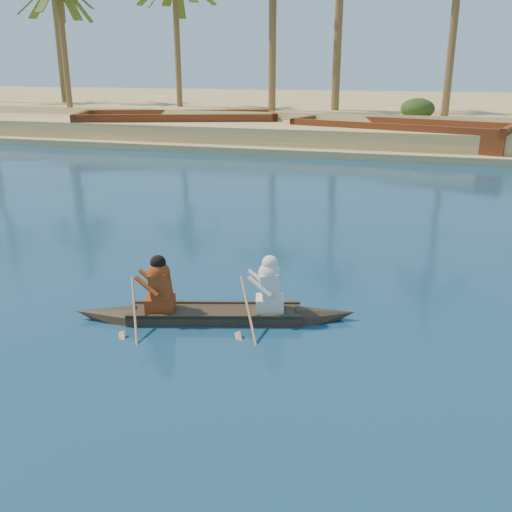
% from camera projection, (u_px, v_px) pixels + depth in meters
% --- Properties ---
extents(sandy_embankment, '(150.00, 51.00, 1.50)m').
position_uv_depth(sandy_embankment, '(485.00, 114.00, 48.87)').
color(sandy_embankment, '#E3C880').
rests_on(sandy_embankment, ground).
extents(shrub_cluster, '(100.00, 6.00, 2.40)m').
position_uv_depth(shrub_cluster, '(506.00, 123.00, 34.68)').
color(shrub_cluster, '#243D16').
rests_on(shrub_cluster, ground).
extents(canoe, '(5.24, 2.13, 1.45)m').
position_uv_depth(canoe, '(215.00, 306.00, 10.62)').
color(canoe, '#372C1E').
rests_on(canoe, ground).
extents(barge_left, '(12.99, 7.94, 2.05)m').
position_uv_depth(barge_left, '(178.00, 129.00, 36.10)').
color(barge_left, maroon).
rests_on(barge_left, ground).
extents(barge_mid, '(12.15, 6.66, 1.93)m').
position_uv_depth(barge_mid, '(398.00, 139.00, 31.55)').
color(barge_mid, maroon).
rests_on(barge_mid, ground).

